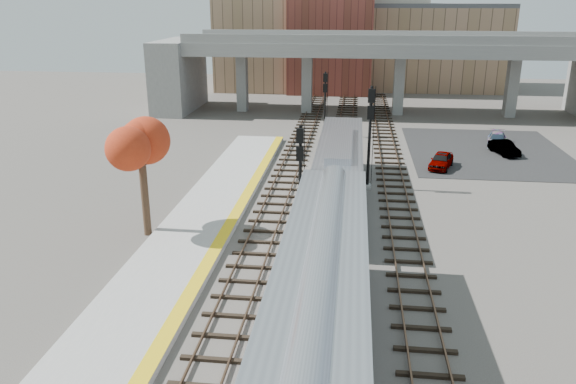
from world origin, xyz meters
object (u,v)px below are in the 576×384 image
(locomotive, at_px, (339,170))
(signal_mast_near, at_px, (300,183))
(car_a, at_px, (441,160))
(coach, at_px, (315,373))
(signal_mast_mid, at_px, (369,138))
(signal_mast_far, at_px, (325,106))
(tree, at_px, (140,142))
(car_c, at_px, (497,139))
(car_b, at_px, (504,148))

(locomotive, bearing_deg, signal_mast_near, -109.92)
(locomotive, distance_m, car_a, 12.21)
(coach, distance_m, signal_mast_mid, 25.74)
(signal_mast_mid, relative_size, car_a, 1.96)
(signal_mast_far, relative_size, tree, 0.85)
(locomotive, distance_m, coach, 22.61)
(tree, relative_size, car_a, 1.98)
(locomotive, xyz_separation_m, car_a, (8.09, 9.00, -1.59))
(locomotive, relative_size, coach, 0.76)
(signal_mast_far, height_order, car_c, signal_mast_far)
(car_b, relative_size, car_c, 0.90)
(signal_mast_mid, relative_size, signal_mast_far, 1.16)
(locomotive, relative_size, signal_mast_mid, 2.55)
(signal_mast_near, bearing_deg, tree, -171.94)
(locomotive, distance_m, tree, 13.47)
(car_b, bearing_deg, car_a, -156.65)
(signal_mast_far, height_order, car_a, signal_mast_far)
(car_b, xyz_separation_m, car_c, (0.09, 3.19, -0.01))
(locomotive, height_order, car_b, locomotive)
(locomotive, height_order, signal_mast_far, signal_mast_far)
(car_c, bearing_deg, tree, -123.61)
(signal_mast_mid, height_order, car_b, signal_mast_mid)
(coach, xyz_separation_m, signal_mast_near, (-2.10, 16.81, 0.33))
(locomotive, relative_size, car_c, 4.61)
(signal_mast_far, distance_m, tree, 28.03)
(signal_mast_mid, xyz_separation_m, tree, (-12.98, -10.10, 1.81))
(car_a, bearing_deg, signal_mast_far, 153.37)
(signal_mast_near, distance_m, tree, 9.30)
(car_b, height_order, car_c, car_b)
(car_c, bearing_deg, locomotive, -117.19)
(signal_mast_mid, relative_size, car_b, 2.00)
(locomotive, xyz_separation_m, car_b, (14.25, 14.03, -1.62))
(signal_mast_near, distance_m, signal_mast_far, 25.21)
(signal_mast_far, relative_size, car_c, 1.56)
(signal_mast_near, height_order, car_a, signal_mast_near)
(locomotive, relative_size, car_b, 5.11)
(signal_mast_mid, height_order, car_c, signal_mast_mid)
(car_a, height_order, car_b, car_a)
(locomotive, xyz_separation_m, car_c, (14.34, 17.22, -1.64))
(signal_mast_far, xyz_separation_m, car_c, (16.44, -2.19, -2.44))
(tree, height_order, car_a, tree)
(tree, bearing_deg, signal_mast_mid, 37.87)
(signal_mast_near, xyz_separation_m, signal_mast_far, (0.00, 25.21, -0.05))
(locomotive, height_order, coach, coach)
(coach, bearing_deg, car_b, 68.74)
(tree, height_order, car_b, tree)
(signal_mast_far, distance_m, car_c, 16.76)
(tree, xyz_separation_m, car_c, (25.32, 24.28, -4.96))
(coach, bearing_deg, tree, 125.23)
(tree, xyz_separation_m, car_a, (19.07, 16.06, -4.91))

